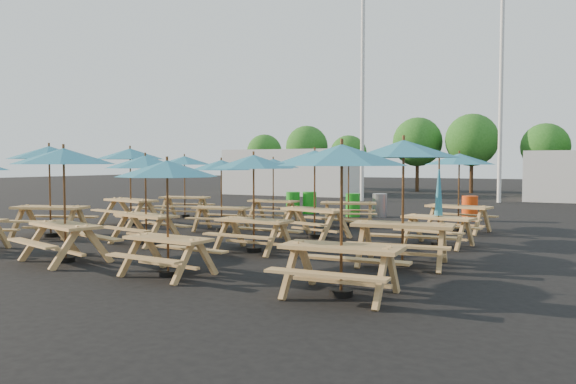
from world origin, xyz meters
The scene contains 30 objects.
ground centered at (0.00, 0.00, 0.00)m, with size 120.00×120.00×0.00m, color black.
picnic_unit_1 centered at (-4.79, -3.19, 2.12)m, with size 2.68×2.68×2.46m.
picnic_unit_2 centered at (-4.85, -0.03, 2.12)m, with size 2.58×2.58×2.47m.
picnic_unit_3 centered at (-4.88, 2.81, 1.94)m, with size 2.33×2.33×2.25m.
picnic_unit_4 centered at (-1.35, -5.74, 1.98)m, with size 2.49×2.49×2.30m.
picnic_unit_5 centered at (-1.59, -3.08, 1.88)m, with size 2.23×2.23×2.18m.
picnic_unit_6 centered at (-1.41, -0.02, 1.80)m, with size 2.08×2.08×2.09m.
picnic_unit_7 centered at (-1.32, 3.01, 1.84)m, with size 1.90×1.90×2.14m.
picnic_unit_8 centered at (1.38, -5.92, 1.77)m, with size 1.93×1.93×2.05m.
picnic_unit_9 centered at (1.37, -2.92, 1.88)m, with size 2.01×2.01×2.19m.
picnic_unit_10 centered at (1.65, -0.21, 2.01)m, with size 2.52×2.52×2.34m.
picnic_unit_11 centered at (1.42, 2.93, 1.91)m, with size 2.48×2.48×2.22m.
picnic_unit_12 centered at (4.65, -5.97, 1.97)m, with size 2.06×2.06×2.29m.
picnic_unit_13 centered at (4.79, -3.06, 2.11)m, with size 2.35×2.35×2.45m.
picnic_unit_14 centered at (4.88, -0.21, 0.87)m, with size 1.88×1.71×2.12m.
picnic_unit_15 centered at (4.82, 2.80, 1.96)m, with size 2.36×2.36×2.28m.
waste_bin_0 centered at (-1.97, 5.84, 0.43)m, with size 0.53×0.53×0.86m, color #1B981C.
waste_bin_1 centered at (-1.42, 6.19, 0.43)m, with size 0.53×0.53×0.86m, color #1B981C.
waste_bin_2 centered at (0.51, 5.83, 0.43)m, with size 0.53×0.53×0.86m, color #1B981C.
waste_bin_3 centered at (1.44, 6.13, 0.43)m, with size 0.53×0.53×0.86m, color gray.
waste_bin_4 centered at (4.61, 6.20, 0.43)m, with size 0.53×0.53×0.86m, color #E5410D.
mast_0 centered at (-2.00, 14.00, 6.00)m, with size 0.20×0.20×12.00m, color silver.
mast_1 centered at (4.50, 16.00, 6.00)m, with size 0.20×0.20×12.00m, color silver.
event_tent_0 centered at (-8.00, 18.00, 1.40)m, with size 8.00×4.00×2.80m, color silver.
tree_0 centered at (-14.07, 25.25, 2.83)m, with size 2.80×2.80×4.24m.
tree_1 centered at (-9.74, 23.90, 3.15)m, with size 3.11×3.11×4.72m.
tree_2 centered at (-6.39, 23.65, 2.62)m, with size 2.59×2.59×3.93m.
tree_3 centered at (-1.75, 24.72, 3.41)m, with size 3.36×3.36×5.09m.
tree_4 centered at (1.90, 24.26, 3.46)m, with size 3.41×3.41×5.17m.
tree_5 centered at (6.22, 24.67, 2.97)m, with size 2.94×2.94×4.45m.
Camera 1 is at (7.67, -13.71, 1.99)m, focal length 35.00 mm.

